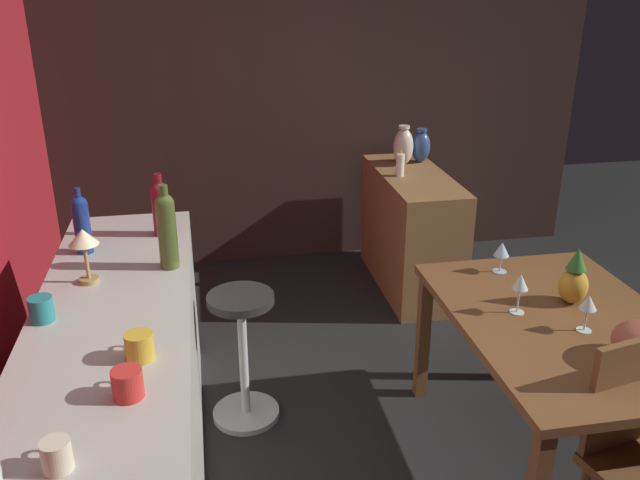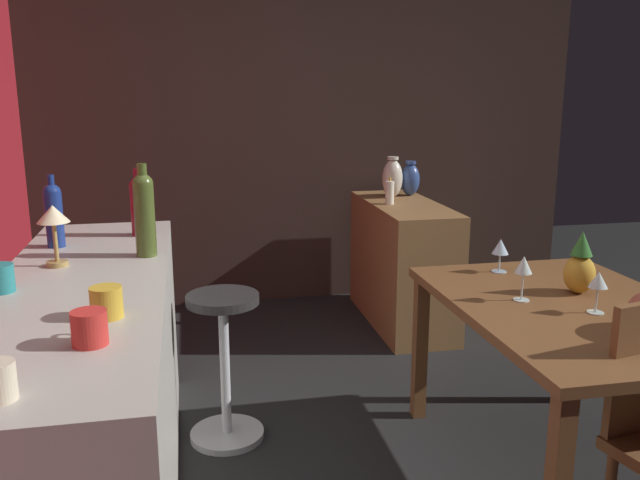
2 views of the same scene
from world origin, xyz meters
TOP-DOWN VIEW (x-y plane):
  - ground_plane at (0.00, 0.00)m, footprint 9.00×9.00m
  - wall_side_right at (2.55, 0.30)m, footprint 0.10×4.40m
  - dining_table at (-0.06, -0.47)m, footprint 1.31×0.90m
  - kitchen_counter at (0.09, 1.38)m, footprint 2.10×0.60m
  - sideboard_cabinet at (1.83, -0.41)m, footprint 1.10×0.44m
  - bar_stool at (0.53, 0.86)m, footprint 0.34×0.34m
  - wine_glass_left at (0.44, -0.39)m, footprint 0.08×0.08m
  - wine_glass_right at (0.04, -0.29)m, footprint 0.07×0.07m
  - wine_glass_center at (-0.15, -0.49)m, footprint 0.07×0.07m
  - pineapple_centerpiece at (0.09, -0.57)m, footprint 0.13×0.13m
  - wine_bottle_cobalt at (0.67, 1.55)m, footprint 0.07×0.07m
  - wine_bottle_ruby at (0.83, 1.21)m, footprint 0.08×0.08m
  - wine_bottle_olive at (0.43, 1.16)m, footprint 0.08×0.08m
  - cup_mustard at (-0.30, 1.24)m, footprint 0.13×0.10m
  - cup_red at (-0.52, 1.27)m, footprint 0.13×0.10m
  - cup_teal at (0.03, 1.62)m, footprint 0.12×0.09m
  - counter_lamp at (0.34, 1.49)m, footprint 0.12×0.12m
  - pillar_candle_tall at (1.82, -0.30)m, footprint 0.06×0.06m
  - vase_ceramic_ivory at (2.08, -0.40)m, footprint 0.14×0.14m
  - vase_ceramic_blue at (2.13, -0.54)m, footprint 0.13×0.13m

SIDE VIEW (x-z plane):
  - ground_plane at x=0.00m, z-range 0.00..0.00m
  - bar_stool at x=0.53m, z-range 0.02..0.71m
  - sideboard_cabinet at x=1.83m, z-range 0.00..0.82m
  - kitchen_counter at x=0.09m, z-range 0.00..0.90m
  - dining_table at x=-0.06m, z-range 0.28..1.02m
  - pineapple_centerpiece at x=0.09m, z-range 0.72..0.98m
  - wine_glass_left at x=0.44m, z-range 0.78..0.93m
  - wine_glass_center at x=-0.15m, z-range 0.78..0.94m
  - wine_glass_right at x=0.04m, z-range 0.79..0.97m
  - pillar_candle_tall at x=1.82m, z-range 0.81..0.98m
  - vase_ceramic_blue at x=2.13m, z-range 0.81..1.05m
  - cup_red at x=-0.52m, z-range 0.90..0.99m
  - cup_mustard at x=-0.30m, z-range 0.90..0.99m
  - cup_teal at x=0.03m, z-range 0.90..1.00m
  - vase_ceramic_ivory at x=2.08m, z-range 0.81..1.09m
  - wine_bottle_cobalt at x=0.67m, z-range 0.89..1.20m
  - wine_bottle_ruby at x=0.83m, z-range 0.89..1.20m
  - counter_lamp at x=0.34m, z-range 0.96..1.20m
  - wine_bottle_olive at x=0.43m, z-range 0.90..1.27m
  - wall_side_right at x=2.55m, z-range 0.00..2.60m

